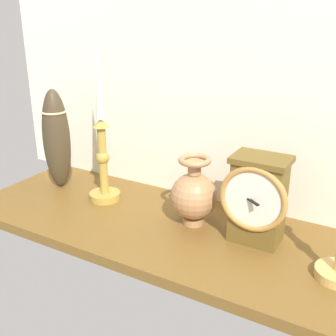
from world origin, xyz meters
TOP-DOWN VIEW (x-y plane):
  - ground_plane at (0.00, 0.00)cm, footprint 100.00×36.00cm
  - back_wall at (0.00, 18.50)cm, footprint 120.00×2.00cm
  - mantel_clock at (19.15, 3.11)cm, footprint 14.07×10.24cm
  - candlestick_tall_left at (-21.48, 3.91)cm, footprint 7.96×7.96cm
  - brass_vase_bulbous at (4.39, 3.58)cm, footprint 10.64×10.64cm
  - tall_ceramic_vase at (-37.42, 4.54)cm, footprint 7.23×7.23cm

SIDE VIEW (x-z plane):
  - ground_plane at x=0.00cm, z-range -2.40..0.00cm
  - brass_vase_bulbous at x=4.39cm, z-range -0.74..15.44cm
  - mantel_clock at x=19.15cm, z-range 0.39..19.24cm
  - candlestick_tall_left at x=-21.48cm, z-range -6.39..32.69cm
  - tall_ceramic_vase at x=-37.42cm, z-range 0.14..27.34cm
  - back_wall at x=0.00cm, z-range 0.00..65.00cm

